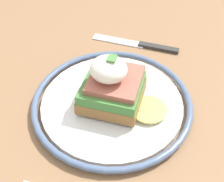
% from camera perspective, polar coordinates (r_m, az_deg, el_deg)
% --- Properties ---
extents(dining_table, '(0.98, 0.88, 0.77)m').
position_cam_1_polar(dining_table, '(0.58, 4.16, -12.26)').
color(dining_table, '#846042').
rests_on(dining_table, ground_plane).
extents(plate, '(0.25, 0.25, 0.02)m').
position_cam_1_polar(plate, '(0.49, 0.00, -2.22)').
color(plate, silver).
rests_on(plate, dining_table).
extents(sandwich, '(0.09, 0.13, 0.09)m').
position_cam_1_polar(sandwich, '(0.47, 0.09, 0.89)').
color(sandwich, olive).
rests_on(sandwich, plate).
extents(knife, '(0.02, 0.17, 0.01)m').
position_cam_1_polar(knife, '(0.62, 5.53, 8.38)').
color(knife, '#2D2D2D').
rests_on(knife, dining_table).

